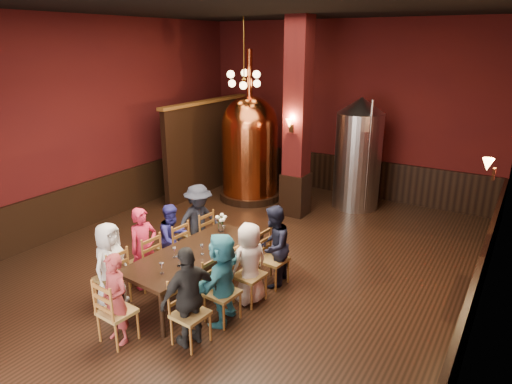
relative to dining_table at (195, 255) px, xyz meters
The scene contains 38 objects.
room 2.05m from the dining_table, 89.06° to the left, with size 10.00×10.02×4.50m.
wainscot_right 4.20m from the dining_table, 18.40° to the left, with size 0.08×9.90×1.00m, color black.
wainscot_back 6.29m from the dining_table, 89.80° to the left, with size 7.90×0.08×1.00m, color black.
wainscot_left 4.16m from the dining_table, 161.42° to the left, with size 0.08×9.90×1.00m, color black.
column 4.42m from the dining_table, 93.86° to the left, with size 0.58×0.58×4.50m, color #460F0F.
partition 5.55m from the dining_table, 125.09° to the left, with size 0.22×3.50×2.40m, color black.
pendant_cluster 5.18m from the dining_table, 112.83° to the left, with size 0.90×0.90×1.70m, color #A57226, non-canonical shape.
sconce_wall 4.71m from the dining_table, 28.44° to the left, with size 0.20×0.20×0.36m, color black, non-canonical shape.
sconce_column 4.12m from the dining_table, 94.16° to the left, with size 0.20×0.20×0.36m, color black, non-canonical shape.
dining_table is the anchor object (origin of this frame).
chair_0 1.33m from the dining_table, 135.06° to the right, with size 0.46×0.46×0.92m, color brown, non-canonical shape.
person_0 1.31m from the dining_table, 135.06° to the right, with size 0.67×0.43×1.36m, color white.
chair_1 0.94m from the dining_table, 163.48° to the right, with size 0.46×0.46×0.92m, color brown, non-canonical shape.
person_1 0.91m from the dining_table, 163.48° to the right, with size 0.51×0.34×1.40m, color #B71F3E.
chair_2 0.94m from the dining_table, 154.08° to the left, with size 0.46×0.46×0.92m, color brown, non-canonical shape.
person_2 0.91m from the dining_table, 154.08° to the left, with size 0.62×0.30×1.27m, color navy.
chair_3 1.33m from the dining_table, 125.66° to the left, with size 0.46×0.46×0.92m, color brown, non-canonical shape.
person_3 1.31m from the dining_table, 125.66° to the left, with size 0.94×0.54×1.46m, color #1D202C.
chair_4 1.33m from the dining_table, 54.34° to the right, with size 0.46×0.46×0.92m, color brown, non-canonical shape.
person_4 1.31m from the dining_table, 54.34° to the right, with size 0.85×0.35×1.44m, color black.
chair_5 0.94m from the dining_table, 25.92° to the right, with size 0.46×0.46×0.92m, color brown, non-canonical shape.
person_5 0.91m from the dining_table, 25.92° to the right, with size 1.30×0.41×1.40m, color teal.
chair_6 0.94m from the dining_table, 16.52° to the left, with size 0.46×0.46×0.92m, color brown, non-canonical shape.
person_6 0.91m from the dining_table, 16.52° to the left, with size 0.65×0.42×1.33m, color white.
chair_7 1.33m from the dining_table, 44.94° to the left, with size 0.46×0.46×0.92m, color brown, non-canonical shape.
person_7 1.31m from the dining_table, 44.94° to the left, with size 0.68×0.34×1.41m, color black.
chair_8 1.57m from the dining_table, 94.70° to the right, with size 0.46×0.46×0.92m, color brown, non-canonical shape.
person_8 1.55m from the dining_table, 94.70° to the right, with size 0.47×0.31×1.30m, color maroon.
copper_kettle 4.92m from the dining_table, 111.81° to the left, with size 1.60×1.60×3.78m.
steel_vessel 5.47m from the dining_table, 81.85° to the left, with size 1.37×1.37×2.72m.
rose_vase 0.94m from the dining_table, 97.91° to the left, with size 0.20×0.20×0.33m.
wine_glass_0 0.54m from the dining_table, 77.19° to the right, with size 0.07×0.07×0.17m, color white, non-canonical shape.
wine_glass_1 0.39m from the dining_table, 113.32° to the right, with size 0.07×0.07×0.17m, color white, non-canonical shape.
wine_glass_2 0.83m from the dining_table, 86.47° to the right, with size 0.07×0.07×0.17m, color white, non-canonical shape.
wine_glass_3 0.81m from the dining_table, 89.70° to the left, with size 0.07×0.07×0.17m, color white, non-canonical shape.
wine_glass_4 0.22m from the dining_table, ahead, with size 0.07×0.07×0.17m, color white, non-canonical shape.
wine_glass_5 0.46m from the dining_table, 65.77° to the left, with size 0.07×0.07×0.17m, color white, non-canonical shape.
wine_glass_6 0.54m from the dining_table, 78.82° to the right, with size 0.07×0.07×0.17m, color white, non-canonical shape.
Camera 1 is at (4.29, -6.46, 3.97)m, focal length 32.00 mm.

